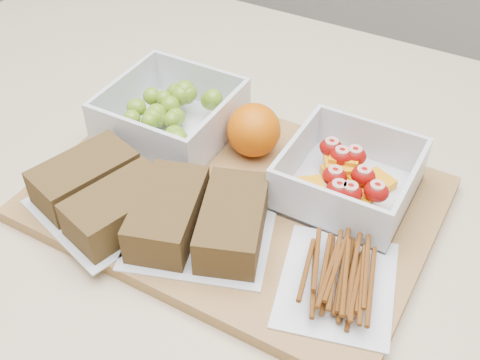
{
  "coord_description": "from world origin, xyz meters",
  "views": [
    {
      "loc": [
        0.24,
        -0.41,
        1.37
      ],
      "look_at": [
        0.0,
        0.02,
        0.93
      ],
      "focal_mm": 45.0,
      "sensor_mm": 36.0,
      "label": 1
    }
  ],
  "objects_px": {
    "pretzel_bag": "(339,275)",
    "cutting_board": "(236,199)",
    "grape_container": "(171,115)",
    "orange": "(254,130)",
    "sandwich_bag_center": "(200,218)",
    "fruit_container": "(348,179)",
    "sandwich_bag_left": "(102,193)"
  },
  "relations": [
    {
      "from": "pretzel_bag",
      "to": "cutting_board",
      "type": "bearing_deg",
      "value": 156.85
    },
    {
      "from": "grape_container",
      "to": "orange",
      "type": "distance_m",
      "value": 0.11
    },
    {
      "from": "grape_container",
      "to": "orange",
      "type": "relative_size",
      "value": 2.26
    },
    {
      "from": "cutting_board",
      "to": "sandwich_bag_center",
      "type": "bearing_deg",
      "value": -91.26
    },
    {
      "from": "fruit_container",
      "to": "sandwich_bag_left",
      "type": "relative_size",
      "value": 0.78
    },
    {
      "from": "fruit_container",
      "to": "pretzel_bag",
      "type": "height_order",
      "value": "fruit_container"
    },
    {
      "from": "sandwich_bag_left",
      "to": "pretzel_bag",
      "type": "bearing_deg",
      "value": 5.45
    },
    {
      "from": "fruit_container",
      "to": "cutting_board",
      "type": "bearing_deg",
      "value": -150.71
    },
    {
      "from": "fruit_container",
      "to": "sandwich_bag_center",
      "type": "height_order",
      "value": "fruit_container"
    },
    {
      "from": "cutting_board",
      "to": "orange",
      "type": "height_order",
      "value": "orange"
    },
    {
      "from": "fruit_container",
      "to": "orange",
      "type": "relative_size",
      "value": 2.12
    },
    {
      "from": "cutting_board",
      "to": "orange",
      "type": "xyz_separation_m",
      "value": [
        -0.02,
        0.08,
        0.04
      ]
    },
    {
      "from": "cutting_board",
      "to": "sandwich_bag_center",
      "type": "relative_size",
      "value": 2.36
    },
    {
      "from": "cutting_board",
      "to": "sandwich_bag_center",
      "type": "height_order",
      "value": "sandwich_bag_center"
    },
    {
      "from": "sandwich_bag_left",
      "to": "sandwich_bag_center",
      "type": "distance_m",
      "value": 0.11
    },
    {
      "from": "grape_container",
      "to": "sandwich_bag_left",
      "type": "xyz_separation_m",
      "value": [
        0.01,
        -0.15,
        -0.0
      ]
    },
    {
      "from": "orange",
      "to": "sandwich_bag_left",
      "type": "xyz_separation_m",
      "value": [
        -0.09,
        -0.16,
        -0.01
      ]
    },
    {
      "from": "pretzel_bag",
      "to": "grape_container",
      "type": "bearing_deg",
      "value": 155.49
    },
    {
      "from": "cutting_board",
      "to": "pretzel_bag",
      "type": "xyz_separation_m",
      "value": [
        0.15,
        -0.06,
        0.02
      ]
    },
    {
      "from": "grape_container",
      "to": "fruit_container",
      "type": "bearing_deg",
      "value": -0.16
    },
    {
      "from": "sandwich_bag_left",
      "to": "sandwich_bag_center",
      "type": "xyz_separation_m",
      "value": [
        0.11,
        0.02,
        0.0
      ]
    },
    {
      "from": "sandwich_bag_left",
      "to": "orange",
      "type": "bearing_deg",
      "value": 59.71
    },
    {
      "from": "orange",
      "to": "sandwich_bag_left",
      "type": "distance_m",
      "value": 0.19
    },
    {
      "from": "cutting_board",
      "to": "fruit_container",
      "type": "distance_m",
      "value": 0.13
    },
    {
      "from": "fruit_container",
      "to": "sandwich_bag_center",
      "type": "relative_size",
      "value": 0.75
    },
    {
      "from": "cutting_board",
      "to": "orange",
      "type": "bearing_deg",
      "value": 103.92
    },
    {
      "from": "grape_container",
      "to": "orange",
      "type": "height_order",
      "value": "orange"
    },
    {
      "from": "orange",
      "to": "grape_container",
      "type": "bearing_deg",
      "value": -171.83
    },
    {
      "from": "sandwich_bag_left",
      "to": "pretzel_bag",
      "type": "distance_m",
      "value": 0.26
    },
    {
      "from": "orange",
      "to": "pretzel_bag",
      "type": "distance_m",
      "value": 0.21
    },
    {
      "from": "fruit_container",
      "to": "sandwich_bag_center",
      "type": "distance_m",
      "value": 0.17
    },
    {
      "from": "grape_container",
      "to": "fruit_container",
      "type": "distance_m",
      "value": 0.23
    }
  ]
}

